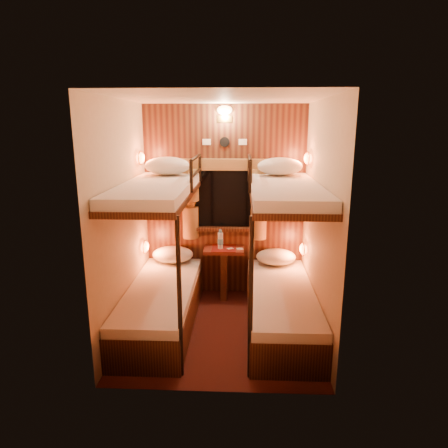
{
  "coord_description": "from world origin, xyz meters",
  "views": [
    {
      "loc": [
        0.22,
        -3.92,
        2.15
      ],
      "look_at": [
        0.03,
        0.15,
        1.14
      ],
      "focal_mm": 32.0,
      "sensor_mm": 36.0,
      "label": 1
    }
  ],
  "objects_px": {
    "table": "(224,266)",
    "bunk_right": "(282,279)",
    "bottle_left": "(220,241)",
    "bunk_left": "(161,277)",
    "bottle_right": "(220,240)"
  },
  "relations": [
    {
      "from": "bunk_left",
      "to": "bunk_right",
      "type": "height_order",
      "value": "same"
    },
    {
      "from": "table",
      "to": "bottle_left",
      "type": "distance_m",
      "value": 0.34
    },
    {
      "from": "bunk_right",
      "to": "bunk_left",
      "type": "bearing_deg",
      "value": 180.0
    },
    {
      "from": "bunk_right",
      "to": "table",
      "type": "distance_m",
      "value": 1.02
    },
    {
      "from": "table",
      "to": "bunk_right",
      "type": "bearing_deg",
      "value": -50.33
    },
    {
      "from": "bunk_right",
      "to": "table",
      "type": "relative_size",
      "value": 2.9
    },
    {
      "from": "bunk_right",
      "to": "bottle_right",
      "type": "relative_size",
      "value": 8.26
    },
    {
      "from": "bunk_left",
      "to": "table",
      "type": "distance_m",
      "value": 1.02
    },
    {
      "from": "bottle_left",
      "to": "bottle_right",
      "type": "distance_m",
      "value": 0.04
    },
    {
      "from": "bottle_right",
      "to": "bunk_left",
      "type": "bearing_deg",
      "value": -126.8
    },
    {
      "from": "table",
      "to": "bottle_left",
      "type": "xyz_separation_m",
      "value": [
        -0.04,
        -0.02,
        0.34
      ]
    },
    {
      "from": "bottle_left",
      "to": "table",
      "type": "bearing_deg",
      "value": 26.91
    },
    {
      "from": "table",
      "to": "bottle_left",
      "type": "relative_size",
      "value": 2.68
    },
    {
      "from": "bunk_left",
      "to": "bottle_right",
      "type": "relative_size",
      "value": 8.26
    },
    {
      "from": "bunk_left",
      "to": "table",
      "type": "height_order",
      "value": "bunk_left"
    }
  ]
}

